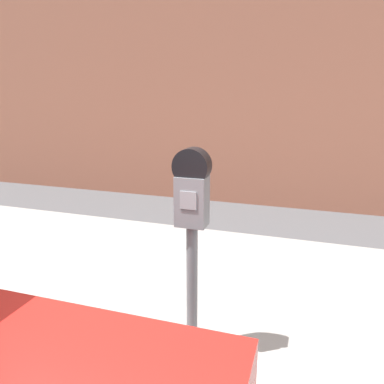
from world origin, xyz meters
TOP-DOWN VIEW (x-y plane):
  - sidewalk at (0.00, 2.20)m, footprint 24.00×2.80m
  - building_facade at (0.00, 5.43)m, footprint 24.00×0.30m
  - parking_meter at (0.32, 1.18)m, footprint 0.23×0.15m

SIDE VIEW (x-z plane):
  - sidewalk at x=0.00m, z-range 0.00..0.10m
  - parking_meter at x=0.32m, z-range 0.38..1.83m
  - building_facade at x=0.00m, z-range 0.00..6.22m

